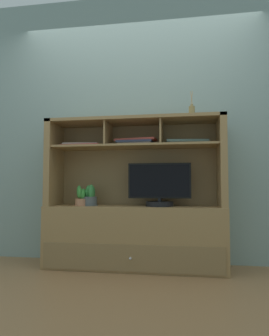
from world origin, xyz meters
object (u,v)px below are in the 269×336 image
(magazine_stack_left, at_px, (82,145))
(diffuser_bottle, at_px, (192,112))
(tv_monitor, at_px, (159,188))
(potted_fern, at_px, (82,198))
(potted_orchid, at_px, (90,196))
(magazine_stack_right, at_px, (135,142))
(media_console, at_px, (135,221))
(magazine_stack_centre, at_px, (186,143))

(magazine_stack_left, bearing_deg, diffuser_bottle, 1.01)
(tv_monitor, height_order, potted_fern, tv_monitor)
(potted_orchid, height_order, magazine_stack_right, magazine_stack_right)
(media_console, height_order, magazine_stack_centre, media_console)
(magazine_stack_left, relative_size, magazine_stack_right, 0.99)
(media_console, height_order, potted_orchid, media_console)
(magazine_stack_left, xyz_separation_m, magazine_stack_centre, (1.01, 0.07, 0.01))
(magazine_stack_centre, bearing_deg, media_console, -174.68)
(potted_fern, distance_m, diffuser_bottle, 1.33)
(tv_monitor, height_order, magazine_stack_centre, magazine_stack_centre)
(tv_monitor, relative_size, magazine_stack_right, 1.43)
(magazine_stack_centre, bearing_deg, magazine_stack_left, -176.16)
(potted_orchid, relative_size, magazine_stack_left, 0.50)
(magazine_stack_left, bearing_deg, magazine_stack_centre, 3.84)
(tv_monitor, xyz_separation_m, potted_fern, (-0.75, -0.02, -0.09))
(potted_fern, xyz_separation_m, magazine_stack_left, (-0.01, 0.02, 0.51))
(diffuser_bottle, bearing_deg, potted_orchid, -178.87)
(magazine_stack_left, bearing_deg, media_console, 2.46)
(media_console, distance_m, tv_monitor, 0.39)
(media_console, bearing_deg, potted_fern, -175.00)
(diffuser_bottle, bearing_deg, potted_fern, -177.77)
(potted_fern, relative_size, magazine_stack_centre, 0.47)
(potted_fern, distance_m, magazine_stack_right, 0.74)
(media_console, xyz_separation_m, potted_fern, (-0.51, -0.04, 0.22))
(potted_orchid, bearing_deg, magazine_stack_centre, 4.25)
(tv_monitor, bearing_deg, potted_orchid, 179.88)
(potted_fern, bearing_deg, magazine_stack_left, 119.29)
(potted_fern, bearing_deg, diffuser_bottle, 2.23)
(potted_fern, xyz_separation_m, magazine_stack_right, (0.52, 0.03, 0.53))
(tv_monitor, relative_size, potted_fern, 3.01)
(magazine_stack_centre, xyz_separation_m, diffuser_bottle, (0.05, -0.05, 0.29))
(magazine_stack_left, height_order, diffuser_bottle, diffuser_bottle)
(media_console, distance_m, diffuser_bottle, 1.16)
(media_console, relative_size, potted_fern, 8.63)
(potted_fern, bearing_deg, magazine_stack_right, 3.39)
(media_console, bearing_deg, magazine_stack_right, -52.03)
(magazine_stack_centre, bearing_deg, potted_fern, -174.85)
(magazine_stack_right, bearing_deg, media_console, 127.97)
(potted_orchid, height_order, diffuser_bottle, diffuser_bottle)
(media_console, relative_size, magazine_stack_centre, 4.06)
(tv_monitor, bearing_deg, magazine_stack_right, 177.38)
(magazine_stack_centre, height_order, diffuser_bottle, diffuser_bottle)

